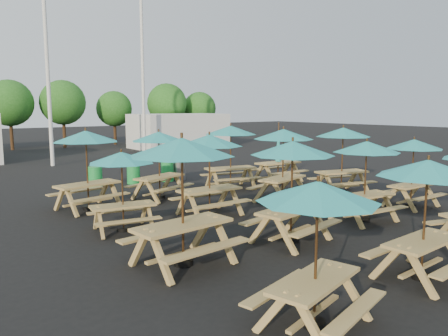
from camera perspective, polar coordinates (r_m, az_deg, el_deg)
ground at (r=13.68m, az=3.84°, el=-5.26°), size 120.00×120.00×0.00m
picnic_unit_0 at (r=6.18m, az=12.12°, el=-4.38°), size 2.08×2.08×2.14m
picnic_unit_1 at (r=8.45m, az=-5.52°, el=1.56°), size 2.25×2.25×2.57m
picnic_unit_2 at (r=11.17m, az=-13.23°, el=0.62°), size 1.92×1.92×2.04m
picnic_unit_3 at (r=13.82m, az=-17.59°, el=3.28°), size 2.28×2.28×2.45m
picnic_unit_4 at (r=8.56m, az=25.04°, el=-1.04°), size 1.86×1.86×2.23m
picnic_unit_5 at (r=10.06m, az=8.93°, el=1.63°), size 2.22×2.22×2.39m
picnic_unit_6 at (r=12.46m, az=-1.92°, el=2.88°), size 1.97×1.97×2.37m
picnic_unit_7 at (r=15.00m, az=-8.51°, el=3.49°), size 2.34×2.34×2.32m
picnic_unit_9 at (r=12.44m, az=18.11°, el=1.94°), size 1.99×1.99×2.23m
picnic_unit_10 at (r=14.46m, az=7.77°, el=3.73°), size 2.41×2.41×2.44m
picnic_unit_11 at (r=16.68m, az=0.87°, el=4.39°), size 2.38×2.38×2.45m
picnic_unit_13 at (r=14.81m, az=23.54°, el=2.30°), size 1.77×1.77×2.15m
picnic_unit_14 at (r=16.36m, az=15.28°, el=3.95°), size 2.39×2.39×2.42m
picnic_unit_15 at (r=18.46m, az=7.09°, el=1.37°), size 2.03×1.79×2.49m
waste_bin_0 at (r=17.62m, az=-16.45°, el=-1.19°), size 0.52×0.52×0.84m
waste_bin_1 at (r=18.29m, az=-11.75°, el=-0.70°), size 0.52×0.52×0.84m
waste_bin_2 at (r=18.69m, az=-7.41°, el=-0.41°), size 0.52×0.52×0.84m
waste_bin_3 at (r=18.94m, az=-5.85°, el=-0.28°), size 0.52×0.52×0.84m
mast_0 at (r=25.10m, az=-22.17°, el=13.98°), size 0.20×0.20×12.00m
mast_1 at (r=29.34m, az=-10.60°, el=13.47°), size 0.20×0.20×12.00m
event_tent_1 at (r=34.07m, az=-5.92°, el=4.86°), size 7.00×4.00×2.60m
tree_3 at (r=35.41m, az=-26.23°, el=7.62°), size 3.36×3.36×5.09m
tree_4 at (r=35.88m, az=-20.32°, el=8.02°), size 3.41×3.41×5.17m
tree_5 at (r=37.78m, az=-14.15°, el=7.51°), size 2.94×2.94×4.45m
tree_6 at (r=38.00m, az=-7.48°, el=8.36°), size 3.38×3.38×5.13m
tree_7 at (r=39.83m, az=-3.22°, el=7.77°), size 2.95×2.95×4.48m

